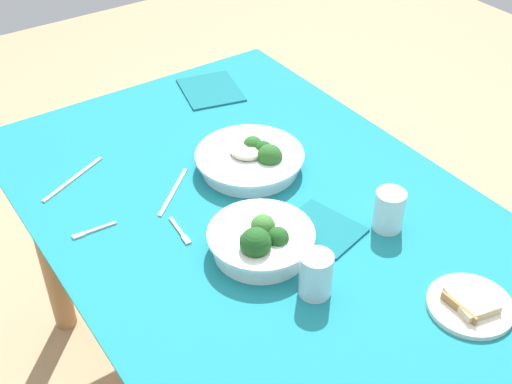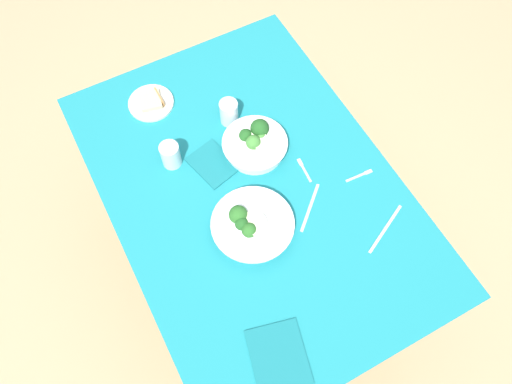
{
  "view_description": "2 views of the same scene",
  "coord_description": "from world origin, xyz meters",
  "px_view_note": "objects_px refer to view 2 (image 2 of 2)",
  "views": [
    {
      "loc": [
        1.02,
        -0.7,
        1.74
      ],
      "look_at": [
        -0.01,
        0.0,
        0.77
      ],
      "focal_mm": 46.87,
      "sensor_mm": 36.0,
      "label": 1
    },
    {
      "loc": [
        -0.76,
        0.39,
        2.34
      ],
      "look_at": [
        -0.03,
        0.0,
        0.77
      ],
      "focal_mm": 36.33,
      "sensor_mm": 36.0,
      "label": 2
    }
  ],
  "objects_px": {
    "fork_by_near_bowl": "(360,175)",
    "water_glass_side": "(171,155)",
    "table_knife_left": "(385,229)",
    "bread_side_plate": "(151,102)",
    "fork_by_far_bowl": "(304,169)",
    "table_knife_right": "(310,208)",
    "napkin_folded_upper": "(213,164)",
    "broccoli_bowl_far": "(251,225)",
    "water_glass_center": "(229,112)",
    "broccoli_bowl_near": "(255,144)",
    "napkin_folded_lower": "(278,357)"
  },
  "relations": [
    {
      "from": "broccoli_bowl_far",
      "to": "napkin_folded_upper",
      "type": "height_order",
      "value": "broccoli_bowl_far"
    },
    {
      "from": "fork_by_far_bowl",
      "to": "table_knife_right",
      "type": "distance_m",
      "value": 0.15
    },
    {
      "from": "water_glass_side",
      "to": "fork_by_near_bowl",
      "type": "height_order",
      "value": "water_glass_side"
    },
    {
      "from": "table_knife_right",
      "to": "napkin_folded_upper",
      "type": "distance_m",
      "value": 0.38
    },
    {
      "from": "fork_by_far_bowl",
      "to": "table_knife_right",
      "type": "bearing_deg",
      "value": 162.15
    },
    {
      "from": "fork_by_near_bowl",
      "to": "water_glass_side",
      "type": "bearing_deg",
      "value": 150.59
    },
    {
      "from": "fork_by_far_bowl",
      "to": "table_knife_right",
      "type": "height_order",
      "value": "same"
    },
    {
      "from": "broccoli_bowl_far",
      "to": "napkin_folded_lower",
      "type": "relative_size",
      "value": 1.41
    },
    {
      "from": "broccoli_bowl_near",
      "to": "fork_by_far_bowl",
      "type": "relative_size",
      "value": 2.29
    },
    {
      "from": "broccoli_bowl_near",
      "to": "napkin_folded_lower",
      "type": "bearing_deg",
      "value": 157.25
    },
    {
      "from": "water_glass_center",
      "to": "bread_side_plate",
      "type": "bearing_deg",
      "value": 47.6
    },
    {
      "from": "water_glass_side",
      "to": "table_knife_right",
      "type": "distance_m",
      "value": 0.52
    },
    {
      "from": "bread_side_plate",
      "to": "water_glass_center",
      "type": "bearing_deg",
      "value": -132.4
    },
    {
      "from": "water_glass_side",
      "to": "napkin_folded_lower",
      "type": "height_order",
      "value": "water_glass_side"
    },
    {
      "from": "water_glass_side",
      "to": "fork_by_near_bowl",
      "type": "distance_m",
      "value": 0.68
    },
    {
      "from": "broccoli_bowl_far",
      "to": "napkin_folded_upper",
      "type": "xyz_separation_m",
      "value": [
        0.29,
        0.0,
        -0.03
      ]
    },
    {
      "from": "water_glass_center",
      "to": "table_knife_left",
      "type": "distance_m",
      "value": 0.7
    },
    {
      "from": "bread_side_plate",
      "to": "table_knife_left",
      "type": "height_order",
      "value": "bread_side_plate"
    },
    {
      "from": "table_knife_right",
      "to": "fork_by_near_bowl",
      "type": "bearing_deg",
      "value": 144.51
    },
    {
      "from": "broccoli_bowl_near",
      "to": "table_knife_left",
      "type": "relative_size",
      "value": 1.11
    },
    {
      "from": "water_glass_center",
      "to": "fork_by_near_bowl",
      "type": "distance_m",
      "value": 0.53
    },
    {
      "from": "water_glass_side",
      "to": "table_knife_right",
      "type": "height_order",
      "value": "water_glass_side"
    },
    {
      "from": "broccoli_bowl_near",
      "to": "napkin_folded_upper",
      "type": "distance_m",
      "value": 0.17
    },
    {
      "from": "broccoli_bowl_far",
      "to": "napkin_folded_upper",
      "type": "distance_m",
      "value": 0.29
    },
    {
      "from": "broccoli_bowl_far",
      "to": "water_glass_center",
      "type": "height_order",
      "value": "water_glass_center"
    },
    {
      "from": "water_glass_side",
      "to": "table_knife_right",
      "type": "relative_size",
      "value": 0.51
    },
    {
      "from": "water_glass_side",
      "to": "table_knife_left",
      "type": "bearing_deg",
      "value": -137.84
    },
    {
      "from": "broccoli_bowl_far",
      "to": "table_knife_right",
      "type": "height_order",
      "value": "broccoli_bowl_far"
    },
    {
      "from": "water_glass_center",
      "to": "napkin_folded_lower",
      "type": "bearing_deg",
      "value": 162.73
    },
    {
      "from": "table_knife_right",
      "to": "bread_side_plate",
      "type": "bearing_deg",
      "value": -107.04
    },
    {
      "from": "table_knife_left",
      "to": "bread_side_plate",
      "type": "bearing_deg",
      "value": 93.82
    },
    {
      "from": "table_knife_right",
      "to": "water_glass_side",
      "type": "bearing_deg",
      "value": -90.55
    },
    {
      "from": "broccoli_bowl_near",
      "to": "table_knife_left",
      "type": "height_order",
      "value": "broccoli_bowl_near"
    },
    {
      "from": "broccoli_bowl_near",
      "to": "fork_by_near_bowl",
      "type": "distance_m",
      "value": 0.39
    },
    {
      "from": "water_glass_center",
      "to": "water_glass_side",
      "type": "bearing_deg",
      "value": 104.36
    },
    {
      "from": "broccoli_bowl_far",
      "to": "napkin_folded_lower",
      "type": "distance_m",
      "value": 0.43
    },
    {
      "from": "fork_by_near_bowl",
      "to": "fork_by_far_bowl",
      "type": "bearing_deg",
      "value": 148.14
    },
    {
      "from": "water_glass_side",
      "to": "fork_by_far_bowl",
      "type": "xyz_separation_m",
      "value": [
        -0.25,
        -0.4,
        -0.05
      ]
    },
    {
      "from": "fork_by_far_bowl",
      "to": "napkin_folded_upper",
      "type": "xyz_separation_m",
      "value": [
        0.17,
        0.28,
        0.0
      ]
    },
    {
      "from": "fork_by_far_bowl",
      "to": "table_knife_left",
      "type": "bearing_deg",
      "value": -154.53
    },
    {
      "from": "broccoli_bowl_far",
      "to": "fork_by_far_bowl",
      "type": "relative_size",
      "value": 2.7
    },
    {
      "from": "table_knife_right",
      "to": "water_glass_center",
      "type": "bearing_deg",
      "value": -122.1
    },
    {
      "from": "fork_by_near_bowl",
      "to": "table_knife_left",
      "type": "height_order",
      "value": "same"
    },
    {
      "from": "broccoli_bowl_far",
      "to": "water_glass_center",
      "type": "xyz_separation_m",
      "value": [
        0.43,
        -0.14,
        0.02
      ]
    },
    {
      "from": "napkin_folded_lower",
      "to": "fork_by_near_bowl",
      "type": "bearing_deg",
      "value": -54.19
    },
    {
      "from": "fork_by_far_bowl",
      "to": "table_knife_left",
      "type": "distance_m",
      "value": 0.35
    },
    {
      "from": "broccoli_bowl_far",
      "to": "table_knife_right",
      "type": "distance_m",
      "value": 0.22
    },
    {
      "from": "broccoli_bowl_far",
      "to": "table_knife_right",
      "type": "bearing_deg",
      "value": -96.97
    },
    {
      "from": "water_glass_side",
      "to": "fork_by_far_bowl",
      "type": "height_order",
      "value": "water_glass_side"
    },
    {
      "from": "water_glass_center",
      "to": "fork_by_near_bowl",
      "type": "xyz_separation_m",
      "value": [
        -0.44,
        -0.3,
        -0.05
      ]
    }
  ]
}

